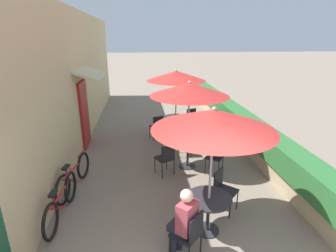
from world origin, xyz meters
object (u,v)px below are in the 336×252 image
at_px(patio_table_mid, 188,149).
at_px(bicycle_leaning, 61,202).
at_px(patio_umbrella_mid, 189,89).
at_px(patio_umbrella_far, 176,76).
at_px(patio_umbrella_near, 214,120).
at_px(cafe_chair_mid_back, 215,154).
at_px(cafe_chair_mid_right, 166,157).
at_px(patio_table_near, 209,206).
at_px(cafe_chair_far_right, 157,125).
at_px(seated_patron_near_left, 184,220).
at_px(bicycle_second, 74,176).
at_px(coffee_cup_far, 177,116).
at_px(cafe_chair_near_left, 190,232).
at_px(cafe_chair_far_left, 193,119).
at_px(patio_table_far, 176,122).
at_px(coffee_cup_mid, 184,140).
at_px(cafe_chair_near_right, 223,187).
at_px(cafe_chair_mid_left, 182,139).

distance_m(patio_table_mid, bicycle_leaning, 3.38).
xyz_separation_m(patio_umbrella_mid, patio_umbrella_far, (-0.00, 2.41, 0.00)).
height_order(patio_umbrella_near, patio_umbrella_far, same).
bearing_deg(patio_umbrella_mid, patio_umbrella_near, -91.90).
xyz_separation_m(patio_umbrella_near, bicycle_leaning, (-2.74, 0.68, -1.80)).
bearing_deg(cafe_chair_mid_back, bicycle_leaning, 56.48).
distance_m(patio_umbrella_mid, patio_umbrella_far, 2.41).
bearing_deg(cafe_chair_mid_right, patio_table_near, -102.25).
bearing_deg(cafe_chair_far_right, patio_table_mid, -91.06).
xyz_separation_m(seated_patron_near_left, bicycle_second, (-2.20, 2.21, -0.34)).
relative_size(cafe_chair_mid_right, patio_umbrella_far, 0.37).
distance_m(patio_table_mid, cafe_chair_mid_right, 0.75).
relative_size(patio_table_near, bicycle_second, 0.46).
bearing_deg(coffee_cup_far, cafe_chair_mid_back, -77.57).
bearing_deg(cafe_chair_near_left, patio_umbrella_near, 5.84).
distance_m(patio_table_near, cafe_chair_near_left, 0.75).
bearing_deg(seated_patron_near_left, patio_umbrella_far, 36.33).
xyz_separation_m(cafe_chair_mid_right, cafe_chair_far_left, (1.31, 3.13, 0.00)).
xyz_separation_m(patio_table_mid, cafe_chair_far_left, (0.68, 2.73, -0.01)).
xyz_separation_m(patio_umbrella_mid, cafe_chair_far_left, (0.68, 2.73, -1.63)).
distance_m(cafe_chair_mid_back, bicycle_leaning, 3.80).
bearing_deg(patio_table_far, patio_umbrella_mid, -89.95).
bearing_deg(cafe_chair_near_left, coffee_cup_mid, 34.76).
height_order(patio_umbrella_mid, coffee_cup_far, patio_umbrella_mid).
xyz_separation_m(cafe_chair_far_left, bicycle_second, (-3.50, -3.57, -0.17)).
relative_size(patio_umbrella_mid, cafe_chair_mid_right, 2.71).
distance_m(cafe_chair_mid_right, cafe_chair_mid_back, 1.30).
height_order(cafe_chair_near_right, cafe_chair_mid_left, same).
relative_size(patio_table_near, cafe_chair_mid_left, 0.94).
relative_size(cafe_chair_mid_back, patio_table_far, 1.07).
distance_m(cafe_chair_near_right, patio_umbrella_far, 4.65).
bearing_deg(bicycle_leaning, cafe_chair_mid_right, 37.15).
relative_size(patio_table_near, bicycle_leaning, 0.46).
bearing_deg(cafe_chair_far_left, cafe_chair_near_right, 67.04).
bearing_deg(patio_table_near, cafe_chair_far_left, 81.74).
height_order(cafe_chair_mid_left, cafe_chair_mid_back, same).
bearing_deg(patio_table_mid, patio_umbrella_near, -91.90).
bearing_deg(cafe_chair_far_left, coffee_cup_far, 8.01).
bearing_deg(seated_patron_near_left, cafe_chair_mid_back, 17.38).
relative_size(cafe_chair_mid_back, bicycle_second, 0.50).
xyz_separation_m(cafe_chair_near_left, bicycle_leaning, (-2.29, 1.29, -0.17)).
bearing_deg(cafe_chair_far_right, seated_patron_near_left, -108.39).
xyz_separation_m(cafe_chair_mid_back, patio_table_far, (-0.67, 2.76, 0.01)).
height_order(patio_umbrella_far, coffee_cup_far, patio_umbrella_far).
height_order(cafe_chair_mid_right, bicycle_second, cafe_chair_mid_right).
bearing_deg(cafe_chair_far_right, cafe_chair_mid_left, -83.33).
bearing_deg(seated_patron_near_left, patio_umbrella_mid, 31.33).
bearing_deg(patio_umbrella_near, seated_patron_near_left, -135.47).
distance_m(patio_umbrella_mid, bicycle_leaning, 3.82).
distance_m(cafe_chair_near_left, cafe_chair_mid_right, 2.73).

